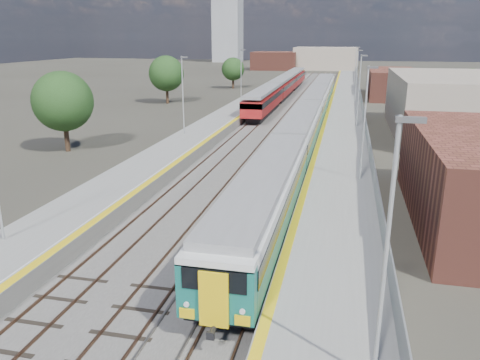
% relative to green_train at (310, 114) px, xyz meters
% --- Properties ---
extents(ground, '(320.00, 320.00, 0.00)m').
position_rel_green_train_xyz_m(ground, '(-1.50, 7.71, -2.15)').
color(ground, '#47443A').
rests_on(ground, ground).
extents(ballast_bed, '(10.50, 155.00, 0.06)m').
position_rel_green_train_xyz_m(ballast_bed, '(-3.75, 10.21, -2.12)').
color(ballast_bed, '#565451').
rests_on(ballast_bed, ground).
extents(tracks, '(8.96, 160.00, 0.17)m').
position_rel_green_train_xyz_m(tracks, '(-3.15, 11.89, -2.05)').
color(tracks, '#4C3323').
rests_on(tracks, ground).
extents(platform_right, '(4.70, 155.00, 8.52)m').
position_rel_green_train_xyz_m(platform_right, '(3.78, 10.20, -1.62)').
color(platform_right, slate).
rests_on(platform_right, ground).
extents(platform_left, '(4.30, 155.00, 8.52)m').
position_rel_green_train_xyz_m(platform_left, '(-10.55, 10.20, -1.64)').
color(platform_left, slate).
rests_on(platform_left, ground).
extents(buildings, '(72.00, 185.50, 40.00)m').
position_rel_green_train_xyz_m(buildings, '(-19.62, 96.31, 8.55)').
color(buildings, brown).
rests_on(buildings, ground).
extents(green_train, '(2.78, 77.41, 3.06)m').
position_rel_green_train_xyz_m(green_train, '(0.00, 0.00, 0.00)').
color(green_train, black).
rests_on(green_train, ground).
extents(red_train, '(2.74, 55.54, 3.45)m').
position_rel_green_train_xyz_m(red_train, '(-7.00, 29.67, -0.11)').
color(red_train, black).
rests_on(red_train, ground).
extents(tree_a, '(5.45, 5.45, 7.38)m').
position_rel_green_train_xyz_m(tree_a, '(-21.30, -13.72, 2.49)').
color(tree_a, '#382619').
rests_on(tree_a, ground).
extents(tree_b, '(5.52, 5.52, 7.48)m').
position_rel_green_train_xyz_m(tree_b, '(-24.14, 19.19, 2.56)').
color(tree_b, '#382619').
rests_on(tree_b, ground).
extents(tree_c, '(4.61, 4.61, 6.25)m').
position_rel_green_train_xyz_m(tree_c, '(-19.13, 43.38, 1.78)').
color(tree_c, '#382619').
rests_on(tree_c, ground).
extents(tree_d, '(4.07, 4.07, 5.51)m').
position_rel_green_train_xyz_m(tree_d, '(22.99, 30.20, 1.31)').
color(tree_d, '#382619').
rests_on(tree_d, ground).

